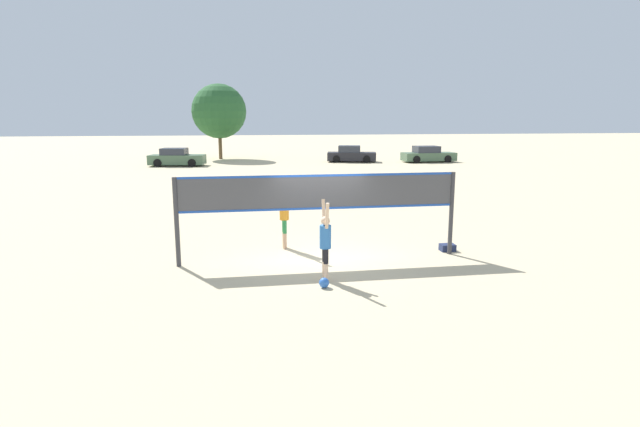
% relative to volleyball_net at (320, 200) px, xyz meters
% --- Properties ---
extents(ground_plane, '(200.00, 200.00, 0.00)m').
position_rel_volleyball_net_xyz_m(ground_plane, '(0.00, 0.00, -1.69)').
color(ground_plane, beige).
extents(volleyball_net, '(7.74, 0.12, 2.38)m').
position_rel_volleyball_net_xyz_m(volleyball_net, '(0.00, 0.00, 0.00)').
color(volleyball_net, '#38383D').
rests_on(volleyball_net, ground_plane).
extents(player_spiker, '(0.28, 0.68, 1.95)m').
position_rel_volleyball_net_xyz_m(player_spiker, '(-0.16, -1.74, -0.67)').
color(player_spiker, beige).
rests_on(player_spiker, ground_plane).
extents(player_blocker, '(0.28, 0.71, 2.16)m').
position_rel_volleyball_net_xyz_m(player_blocker, '(-0.85, 1.41, -0.55)').
color(player_blocker, tan).
rests_on(player_blocker, ground_plane).
extents(volleyball, '(0.24, 0.24, 0.24)m').
position_rel_volleyball_net_xyz_m(volleyball, '(-0.28, -2.31, -1.57)').
color(volleyball, blue).
rests_on(volleyball, ground_plane).
extents(gear_bag, '(0.43, 0.32, 0.20)m').
position_rel_volleyball_net_xyz_m(gear_bag, '(3.89, 0.32, -1.59)').
color(gear_bag, navy).
rests_on(gear_bag, ground_plane).
extents(parked_car_near, '(4.69, 1.95, 1.42)m').
position_rel_volleyball_net_xyz_m(parked_car_near, '(14.46, 29.02, -1.06)').
color(parked_car_near, '#4C6B4C').
rests_on(parked_car_near, ground_plane).
extents(parked_car_mid, '(4.54, 2.66, 1.44)m').
position_rel_volleyball_net_xyz_m(parked_car_mid, '(7.76, 30.23, -1.05)').
color(parked_car_mid, '#232328').
rests_on(parked_car_mid, ground_plane).
extents(parked_car_far, '(4.60, 2.31, 1.45)m').
position_rel_volleyball_net_xyz_m(parked_car_far, '(-7.12, 28.89, -1.04)').
color(parked_car_far, '#4C6B4C').
rests_on(parked_car_far, ground_plane).
extents(tree_left_cluster, '(5.08, 5.08, 7.01)m').
position_rel_volleyball_net_xyz_m(tree_left_cluster, '(-3.81, 35.38, 2.77)').
color(tree_left_cluster, brown).
rests_on(tree_left_cluster, ground_plane).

